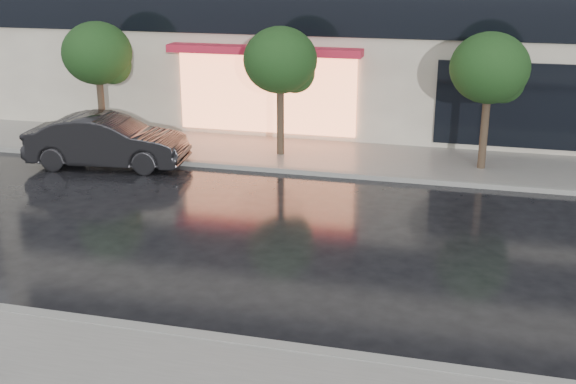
% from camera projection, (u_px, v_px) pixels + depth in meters
% --- Properties ---
extents(ground, '(120.00, 120.00, 0.00)m').
position_uv_depth(ground, '(297.00, 323.00, 12.40)').
color(ground, black).
rests_on(ground, ground).
extents(sidewalk_far, '(60.00, 3.50, 0.12)m').
position_uv_depth(sidewalk_far, '(378.00, 160.00, 21.79)').
color(sidewalk_far, slate).
rests_on(sidewalk_far, ground).
extents(curb_near, '(60.00, 0.25, 0.14)m').
position_uv_depth(curb_near, '(282.00, 349.00, 11.46)').
color(curb_near, gray).
rests_on(curb_near, ground).
extents(curb_far, '(60.00, 0.25, 0.14)m').
position_uv_depth(curb_far, '(370.00, 177.00, 20.18)').
color(curb_far, gray).
rests_on(curb_far, ground).
extents(tree_far_west, '(2.20, 2.20, 3.99)m').
position_uv_depth(tree_far_west, '(99.00, 56.00, 22.80)').
color(tree_far_west, '#33261C').
rests_on(tree_far_west, ground).
extents(tree_mid_west, '(2.20, 2.20, 3.99)m').
position_uv_depth(tree_mid_west, '(282.00, 63.00, 21.38)').
color(tree_mid_west, '#33261C').
rests_on(tree_mid_west, ground).
extents(tree_mid_east, '(2.20, 2.20, 3.99)m').
position_uv_depth(tree_mid_east, '(492.00, 71.00, 19.95)').
color(tree_mid_east, '#33261C').
rests_on(tree_mid_east, ground).
extents(parked_car, '(4.81, 2.18, 1.53)m').
position_uv_depth(parked_car, '(107.00, 141.00, 21.14)').
color(parked_car, black).
rests_on(parked_car, ground).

